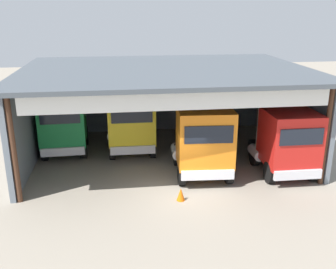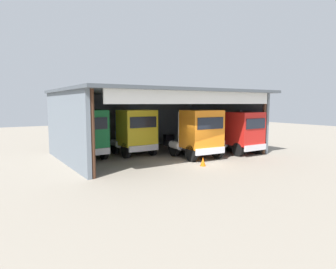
{
  "view_description": "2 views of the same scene",
  "coord_description": "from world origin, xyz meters",
  "px_view_note": "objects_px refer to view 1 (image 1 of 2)",
  "views": [
    {
      "loc": [
        -2.47,
        -15.31,
        7.91
      ],
      "look_at": [
        0.0,
        3.38,
        1.65
      ],
      "focal_mm": 41.3,
      "sensor_mm": 36.0,
      "label": 1
    },
    {
      "loc": [
        -11.75,
        -14.65,
        3.97
      ],
      "look_at": [
        0.0,
        3.38,
        1.65
      ],
      "focal_mm": 31.17,
      "sensor_mm": 36.0,
      "label": 2
    }
  ],
  "objects_px": {
    "truck_green_center_right_bay": "(63,122)",
    "tool_cart": "(209,125)",
    "oil_drum": "(208,124)",
    "truck_orange_right_bay": "(203,142)",
    "truck_yellow_center_left_bay": "(131,123)",
    "truck_red_center_bay": "(286,142)",
    "traffic_cone": "(181,194)"
  },
  "relations": [
    {
      "from": "traffic_cone",
      "to": "tool_cart",
      "type": "bearing_deg",
      "value": 69.63
    },
    {
      "from": "oil_drum",
      "to": "traffic_cone",
      "type": "xyz_separation_m",
      "value": [
        -3.37,
        -9.39,
        -0.17
      ]
    },
    {
      "from": "truck_yellow_center_left_bay",
      "to": "truck_orange_right_bay",
      "type": "xyz_separation_m",
      "value": [
        3.26,
        -3.59,
        -0.01
      ]
    },
    {
      "from": "truck_orange_right_bay",
      "to": "traffic_cone",
      "type": "height_order",
      "value": "truck_orange_right_bay"
    },
    {
      "from": "truck_orange_right_bay",
      "to": "oil_drum",
      "type": "relative_size",
      "value": 5.52
    },
    {
      "from": "truck_green_center_right_bay",
      "to": "truck_orange_right_bay",
      "type": "xyz_separation_m",
      "value": [
        6.96,
        -3.98,
        -0.08
      ]
    },
    {
      "from": "truck_yellow_center_left_bay",
      "to": "traffic_cone",
      "type": "distance_m",
      "value": 6.3
    },
    {
      "from": "oil_drum",
      "to": "tool_cart",
      "type": "relative_size",
      "value": 0.9
    },
    {
      "from": "tool_cart",
      "to": "traffic_cone",
      "type": "bearing_deg",
      "value": -110.37
    },
    {
      "from": "truck_green_center_right_bay",
      "to": "tool_cart",
      "type": "xyz_separation_m",
      "value": [
        8.92,
        2.91,
        -1.37
      ]
    },
    {
      "from": "truck_green_center_right_bay",
      "to": "truck_yellow_center_left_bay",
      "type": "xyz_separation_m",
      "value": [
        3.7,
        -0.39,
        -0.06
      ]
    },
    {
      "from": "oil_drum",
      "to": "traffic_cone",
      "type": "bearing_deg",
      "value": -109.75
    },
    {
      "from": "truck_green_center_right_bay",
      "to": "oil_drum",
      "type": "bearing_deg",
      "value": -162.41
    },
    {
      "from": "truck_green_center_right_bay",
      "to": "truck_yellow_center_left_bay",
      "type": "bearing_deg",
      "value": 171.98
    },
    {
      "from": "truck_green_center_right_bay",
      "to": "oil_drum",
      "type": "relative_size",
      "value": 5.05
    },
    {
      "from": "oil_drum",
      "to": "truck_yellow_center_left_bay",
      "type": "bearing_deg",
      "value": -145.65
    },
    {
      "from": "truck_red_center_bay",
      "to": "traffic_cone",
      "type": "bearing_deg",
      "value": 20.02
    },
    {
      "from": "truck_red_center_bay",
      "to": "truck_green_center_right_bay",
      "type": "bearing_deg",
      "value": -20.84
    },
    {
      "from": "tool_cart",
      "to": "truck_red_center_bay",
      "type": "bearing_deg",
      "value": -74.07
    },
    {
      "from": "traffic_cone",
      "to": "truck_red_center_bay",
      "type": "bearing_deg",
      "value": 19.51
    },
    {
      "from": "truck_orange_right_bay",
      "to": "truck_yellow_center_left_bay",
      "type": "bearing_deg",
      "value": -44.15
    },
    {
      "from": "truck_green_center_right_bay",
      "to": "tool_cart",
      "type": "height_order",
      "value": "truck_green_center_right_bay"
    },
    {
      "from": "truck_orange_right_bay",
      "to": "oil_drum",
      "type": "xyz_separation_m",
      "value": [
        1.95,
        7.15,
        -1.35
      ]
    },
    {
      "from": "tool_cart",
      "to": "traffic_cone",
      "type": "height_order",
      "value": "tool_cart"
    },
    {
      "from": "oil_drum",
      "to": "traffic_cone",
      "type": "height_order",
      "value": "oil_drum"
    },
    {
      "from": "truck_green_center_right_bay",
      "to": "truck_yellow_center_left_bay",
      "type": "relative_size",
      "value": 1.03
    },
    {
      "from": "traffic_cone",
      "to": "truck_green_center_right_bay",
      "type": "bearing_deg",
      "value": 131.65
    },
    {
      "from": "truck_yellow_center_left_bay",
      "to": "traffic_cone",
      "type": "height_order",
      "value": "truck_yellow_center_left_bay"
    },
    {
      "from": "truck_orange_right_bay",
      "to": "traffic_cone",
      "type": "xyz_separation_m",
      "value": [
        -1.42,
        -2.24,
        -1.52
      ]
    },
    {
      "from": "truck_red_center_bay",
      "to": "tool_cart",
      "type": "bearing_deg",
      "value": -73.55
    },
    {
      "from": "truck_yellow_center_left_bay",
      "to": "truck_red_center_bay",
      "type": "xyz_separation_m",
      "value": [
        7.29,
        -3.9,
        -0.08
      ]
    },
    {
      "from": "truck_yellow_center_left_bay",
      "to": "oil_drum",
      "type": "relative_size",
      "value": 4.92
    }
  ]
}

